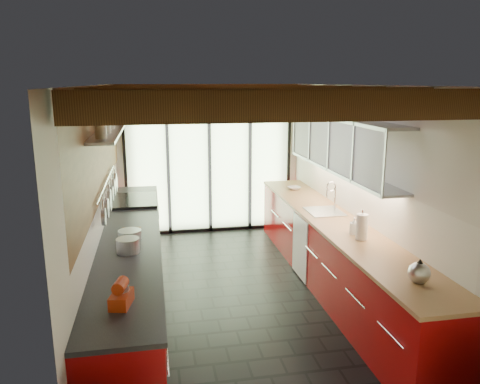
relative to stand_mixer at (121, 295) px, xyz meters
The scene contains 18 objects.
ground 2.48m from the stand_mixer, 55.88° to the left, with size 5.50×5.50×0.00m, color black.
room_shell 2.35m from the stand_mixer, 55.88° to the left, with size 5.50×5.50×5.50m.
ceiling_beams 2.97m from the stand_mixer, 60.59° to the left, with size 3.14×5.06×4.90m.
glass_door 4.79m from the stand_mixer, 74.46° to the left, with size 2.95×0.10×2.90m.
left_counter 1.95m from the stand_mixer, 90.15° to the left, with size 0.68×5.00×0.92m.
range_stove 3.37m from the stand_mixer, 90.09° to the left, with size 0.66×0.90×0.97m.
right_counter 3.21m from the stand_mixer, 36.40° to the left, with size 0.68×5.00×0.92m.
sink_assembly 3.42m from the stand_mixer, 41.65° to the left, with size 0.45×0.52×0.43m.
upper_cabinets_right 3.57m from the stand_mixer, 38.85° to the left, with size 0.34×3.00×3.00m.
left_wall_fixtures 2.28m from the stand_mixer, 95.38° to the left, with size 0.28×2.60×0.96m.
stand_mixer is the anchor object (origin of this frame).
pot_large 1.19m from the stand_mixer, 90.00° to the left, with size 0.24×0.24×0.15m, color silver.
pot_small 1.63m from the stand_mixer, 90.00° to the left, with size 0.26×0.26×0.10m, color silver.
cutting_board 1.84m from the stand_mixer, 90.00° to the left, with size 0.22×0.30×0.03m, color brown.
kettle 2.54m from the stand_mixer, ahead, with size 0.25×0.27×0.23m.
paper_towel 2.78m from the stand_mixer, 23.77° to the left, with size 0.14×0.14×0.35m.
soap_bottle 2.86m from the stand_mixer, 27.42° to the left, with size 0.09×0.09×0.20m, color silver.
bowl 4.44m from the stand_mixer, 55.12° to the left, with size 0.21×0.21×0.05m, color silver.
Camera 1 is at (-0.98, -5.38, 2.64)m, focal length 35.00 mm.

